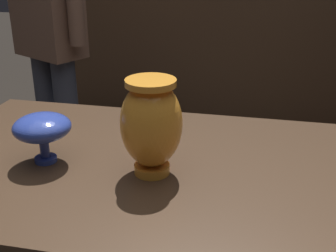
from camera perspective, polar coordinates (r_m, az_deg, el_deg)
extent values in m
cube|color=#422D1E|center=(0.95, 2.02, -6.65)|extent=(1.20, 0.64, 0.05)
cube|color=#422D1E|center=(3.12, 9.24, 8.23)|extent=(2.60, 0.40, 0.95)
cylinder|color=orange|center=(0.91, -2.11, -5.55)|extent=(0.07, 0.07, 0.02)
ellipsoid|color=orange|center=(0.87, -2.20, 0.28)|extent=(0.13, 0.13, 0.18)
cylinder|color=orange|center=(0.84, -2.29, 5.69)|extent=(0.10, 0.10, 0.01)
cylinder|color=#2D429E|center=(1.00, -15.66, -4.17)|extent=(0.05, 0.05, 0.01)
cylinder|color=#2D429E|center=(0.99, -15.82, -2.78)|extent=(0.02, 0.02, 0.04)
ellipsoid|color=#2D429E|center=(0.97, -16.13, -0.15)|extent=(0.12, 0.12, 0.06)
cylinder|color=#333847|center=(2.17, -12.76, -1.21)|extent=(0.11, 0.11, 0.77)
cylinder|color=#333847|center=(2.28, -15.10, -0.21)|extent=(0.11, 0.11, 0.77)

